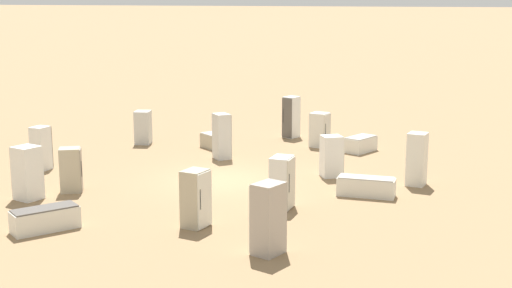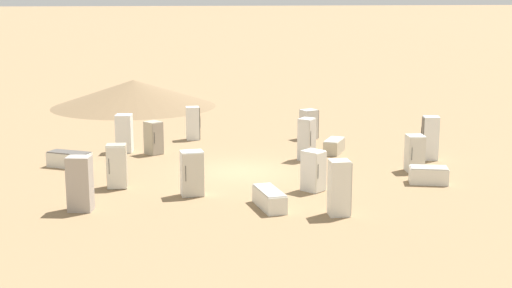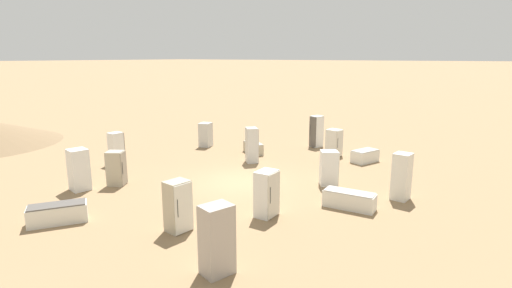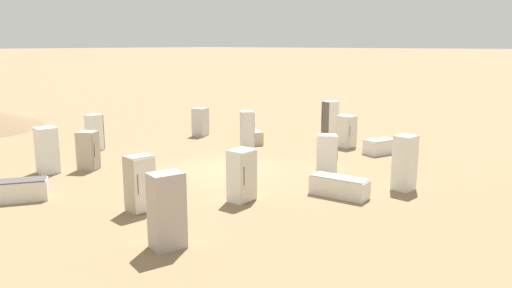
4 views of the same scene
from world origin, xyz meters
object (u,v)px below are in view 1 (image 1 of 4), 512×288
object	(u,v)px
discarded_fridge_4	(282,183)
discarded_fridge_5	(143,127)
discarded_fridge_6	(196,199)
discarded_fridge_1	(332,156)
discarded_fridge_2	(45,219)
discarded_fridge_7	(366,187)
discarded_fridge_10	(320,130)
discarded_fridge_14	(222,136)
discarded_fridge_0	(27,173)
discarded_fridge_15	(215,142)
discarded_fridge_13	(71,170)
discarded_fridge_12	(361,144)
discarded_fridge_3	(417,159)
discarded_fridge_8	(41,148)
discarded_fridge_9	(291,117)
discarded_fridge_11	(268,219)

from	to	relation	value
discarded_fridge_4	discarded_fridge_5	distance (m)	11.66
discarded_fridge_4	discarded_fridge_6	size ratio (longest dim) A/B	0.99
discarded_fridge_1	discarded_fridge_6	bearing A→B (deg)	-51.36
discarded_fridge_2	discarded_fridge_7	distance (m)	10.24
discarded_fridge_10	discarded_fridge_14	world-z (taller)	discarded_fridge_14
discarded_fridge_0	discarded_fridge_15	xyz separation A→B (m)	(2.35, 9.42, -0.56)
discarded_fridge_13	discarded_fridge_7	bearing A→B (deg)	76.98
discarded_fridge_1	discarded_fridge_2	size ratio (longest dim) A/B	0.79
discarded_fridge_7	discarded_fridge_12	xyz separation A→B (m)	(-1.81, 6.77, 0.01)
discarded_fridge_1	discarded_fridge_12	bearing A→B (deg)	144.82
discarded_fridge_3	discarded_fridge_8	bearing A→B (deg)	-162.53
discarded_fridge_7	discarded_fridge_10	size ratio (longest dim) A/B	1.27
discarded_fridge_1	discarded_fridge_5	size ratio (longest dim) A/B	1.03
discarded_fridge_0	discarded_fridge_4	world-z (taller)	discarded_fridge_0
discarded_fridge_14	discarded_fridge_15	world-z (taller)	discarded_fridge_14
discarded_fridge_5	discarded_fridge_8	distance (m)	5.86
discarded_fridge_8	discarded_fridge_10	world-z (taller)	discarded_fridge_8
discarded_fridge_1	discarded_fridge_12	xyz separation A→B (m)	(-0.03, 4.66, -0.44)
discarded_fridge_9	discarded_fridge_14	xyz separation A→B (m)	(-1.15, -5.32, -0.04)
discarded_fridge_2	discarded_fridge_9	size ratio (longest dim) A/B	1.00
discarded_fridge_2	discarded_fridge_14	size ratio (longest dim) A/B	1.04
discarded_fridge_9	discarded_fridge_10	bearing A→B (deg)	157.31
discarded_fridge_2	discarded_fridge_15	bearing A→B (deg)	123.89
discarded_fridge_0	discarded_fridge_15	distance (m)	9.72
discarded_fridge_13	discarded_fridge_15	world-z (taller)	discarded_fridge_13
discarded_fridge_9	discarded_fridge_15	bearing A→B (deg)	76.59
discarded_fridge_14	discarded_fridge_15	bearing A→B (deg)	165.19
discarded_fridge_6	discarded_fridge_13	size ratio (longest dim) A/B	1.10
discarded_fridge_2	discarded_fridge_14	world-z (taller)	discarded_fridge_14
discarded_fridge_0	discarded_fridge_5	world-z (taller)	discarded_fridge_0
discarded_fridge_1	discarded_fridge_3	bearing A→B (deg)	53.25
discarded_fridge_14	discarded_fridge_4	bearing A→B (deg)	-8.58
discarded_fridge_15	discarded_fridge_13	bearing A→B (deg)	21.95
discarded_fridge_0	discarded_fridge_5	bearing A→B (deg)	19.14
discarded_fridge_0	discarded_fridge_14	xyz separation A→B (m)	(3.41, 7.77, 0.05)
discarded_fridge_0	discarded_fridge_7	world-z (taller)	discarded_fridge_0
discarded_fridge_0	discarded_fridge_14	world-z (taller)	discarded_fridge_14
discarded_fridge_5	discarded_fridge_14	size ratio (longest dim) A/B	0.80
discarded_fridge_15	discarded_fridge_11	bearing A→B (deg)	63.81
discarded_fridge_1	discarded_fridge_15	size ratio (longest dim) A/B	0.93
discarded_fridge_11	discarded_fridge_13	distance (m)	8.86
discarded_fridge_5	discarded_fridge_2	bearing A→B (deg)	-88.94
discarded_fridge_11	discarded_fridge_15	world-z (taller)	discarded_fridge_11
discarded_fridge_11	discarded_fridge_3	bearing A→B (deg)	-0.36
discarded_fridge_6	discarded_fridge_13	distance (m)	5.89
discarded_fridge_3	discarded_fridge_6	world-z (taller)	discarded_fridge_3
discarded_fridge_5	discarded_fridge_11	bearing A→B (deg)	-63.92
discarded_fridge_1	discarded_fridge_4	xyz separation A→B (m)	(-0.33, -4.48, 0.06)
discarded_fridge_12	discarded_fridge_15	distance (m)	6.26
discarded_fridge_2	discarded_fridge_10	xyz separation A→B (m)	(3.88, 13.92, 0.43)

